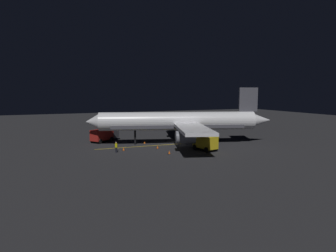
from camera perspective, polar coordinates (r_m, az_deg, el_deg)
ground_plane at (r=56.09m, az=1.89°, el=-3.56°), size 180.00×180.00×0.20m
apron_guide_stripe at (r=54.47m, az=-1.91°, el=-3.76°), size 1.15×23.19×0.01m
airliner at (r=55.58m, az=2.50°, el=0.79°), size 30.26×34.72×10.68m
baggage_truck at (r=59.57m, az=-12.35°, el=-1.75°), size 5.57×6.30×2.51m
catering_truck at (r=50.31m, az=6.79°, el=-3.20°), size 6.27×3.36×2.49m
ground_crew_worker at (r=48.63m, az=-10.05°, el=-4.07°), size 0.40×0.40×1.74m
traffic_cone_near_left at (r=50.17m, az=-8.62°, el=-4.45°), size 0.50×0.50×0.55m
traffic_cone_near_right at (r=51.30m, az=-2.05°, el=-4.13°), size 0.50×0.50×0.55m
traffic_cone_under_wing at (r=46.89m, az=0.26°, el=-5.15°), size 0.50×0.50×0.55m
traffic_cone_far at (r=56.39m, az=-4.59°, el=-3.17°), size 0.50×0.50×0.55m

